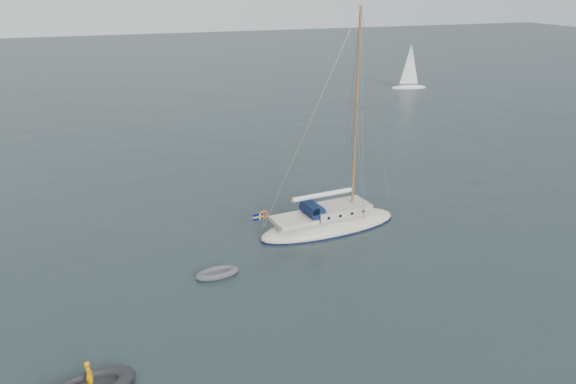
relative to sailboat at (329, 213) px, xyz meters
name	(u,v)px	position (x,y,z in m)	size (l,w,h in m)	color
ground	(287,255)	(-3.92, -2.70, -1.13)	(300.00, 300.00, 0.00)	black
sailboat	(329,213)	(0.00, 0.00, 0.00)	(10.45, 3.13, 14.88)	silver
dinghy	(217,273)	(-8.50, -3.76, -0.96)	(2.55, 1.15, 0.37)	#4E4E53
distant_yacht_b	(410,67)	(31.88, 43.22, 2.00)	(5.52, 2.94, 7.32)	white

